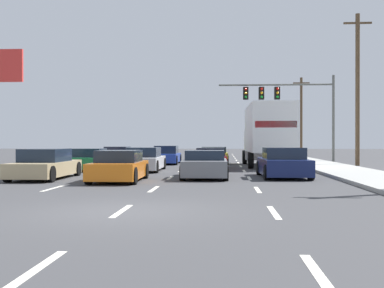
# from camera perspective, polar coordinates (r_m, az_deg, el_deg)

# --- Properties ---
(ground_plane) EXTENTS (140.00, 140.00, 0.00)m
(ground_plane) POSITION_cam_1_polar(r_m,az_deg,el_deg) (35.81, 0.05, -2.23)
(ground_plane) COLOR #3D3D3F
(sidewalk_right) EXTENTS (3.14, 80.00, 0.14)m
(sidewalk_right) POSITION_cam_1_polar(r_m,az_deg,el_deg) (31.36, 15.19, -2.46)
(sidewalk_right) COLOR #9E9E99
(sidewalk_right) RESTS_ON ground_plane
(sidewalk_left) EXTENTS (3.14, 80.00, 0.14)m
(sidewalk_left) POSITION_cam_1_polar(r_m,az_deg,el_deg) (32.58, -15.68, -2.36)
(sidewalk_left) COLOR #9E9E99
(sidewalk_left) RESTS_ON ground_plane
(lane_markings) EXTENTS (6.94, 57.00, 0.01)m
(lane_markings) POSITION_cam_1_polar(r_m,az_deg,el_deg) (33.31, -0.22, -2.41)
(lane_markings) COLOR silver
(lane_markings) RESTS_ON ground_plane
(car_maroon) EXTENTS (1.86, 4.16, 1.22)m
(car_maroon) POSITION_cam_1_polar(r_m,az_deg,el_deg) (33.59, -8.83, -1.45)
(car_maroon) COLOR maroon
(car_maroon) RESTS_ON ground_plane
(car_green) EXTENTS (1.92, 4.06, 1.19)m
(car_green) POSITION_cam_1_polar(r_m,az_deg,el_deg) (26.90, -12.02, -1.89)
(car_green) COLOR #196B38
(car_green) RESTS_ON ground_plane
(car_tan) EXTENTS (2.00, 4.73, 1.26)m
(car_tan) POSITION_cam_1_polar(r_m,az_deg,el_deg) (21.24, -16.97, -2.39)
(car_tan) COLOR tan
(car_tan) RESTS_ON ground_plane
(car_blue) EXTENTS (1.84, 4.28, 1.28)m
(car_blue) POSITION_cam_1_polar(r_m,az_deg,el_deg) (33.73, -3.05, -1.40)
(car_blue) COLOR #1E389E
(car_blue) RESTS_ON ground_plane
(car_silver) EXTENTS (1.90, 4.62, 1.26)m
(car_silver) POSITION_cam_1_polar(r_m,az_deg,el_deg) (25.78, -5.62, -1.92)
(car_silver) COLOR #B7BABF
(car_silver) RESTS_ON ground_plane
(car_orange) EXTENTS (1.93, 4.05, 1.22)m
(car_orange) POSITION_cam_1_polar(r_m,az_deg,el_deg) (19.22, -8.64, -2.69)
(car_orange) COLOR orange
(car_orange) RESTS_ON ground_plane
(car_yellow) EXTENTS (1.99, 4.05, 1.20)m
(car_yellow) POSITION_cam_1_polar(r_m,az_deg,el_deg) (33.67, 2.64, -1.43)
(car_yellow) COLOR yellow
(car_yellow) RESTS_ON ground_plane
(car_red) EXTENTS (1.93, 4.30, 1.22)m
(car_red) POSITION_cam_1_polar(r_m,az_deg,el_deg) (27.29, 2.23, -1.82)
(car_red) COLOR red
(car_red) RESTS_ON ground_plane
(car_gray) EXTENTS (1.98, 4.39, 1.19)m
(car_gray) POSITION_cam_1_polar(r_m,az_deg,el_deg) (20.82, 1.57, -2.50)
(car_gray) COLOR slate
(car_gray) RESTS_ON ground_plane
(box_truck) EXTENTS (2.80, 8.87, 3.78)m
(box_truck) POSITION_cam_1_polar(r_m,az_deg,el_deg) (30.36, 8.93, 1.42)
(box_truck) COLOR white
(box_truck) RESTS_ON ground_plane
(car_navy) EXTENTS (2.10, 4.21, 1.31)m
(car_navy) POSITION_cam_1_polar(r_m,az_deg,el_deg) (21.34, 10.75, -2.35)
(car_navy) COLOR #141E4C
(car_navy) RESTS_ON ground_plane
(traffic_signal_mast) EXTENTS (8.84, 0.69, 6.65)m
(traffic_signal_mast) POSITION_cam_1_polar(r_m,az_deg,el_deg) (37.72, 10.40, 5.40)
(traffic_signal_mast) COLOR #595B56
(traffic_signal_mast) RESTS_ON ground_plane
(utility_pole_mid) EXTENTS (1.80, 0.28, 9.88)m
(utility_pole_mid) POSITION_cam_1_polar(r_m,az_deg,el_deg) (33.25, 19.02, 6.33)
(utility_pole_mid) COLOR brown
(utility_pole_mid) RESTS_ON ground_plane
(utility_pole_far) EXTENTS (1.80, 0.28, 8.65)m
(utility_pole_far) POSITION_cam_1_polar(r_m,az_deg,el_deg) (54.52, 12.81, 3.32)
(utility_pole_far) COLOR brown
(utility_pole_far) RESTS_ON ground_plane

